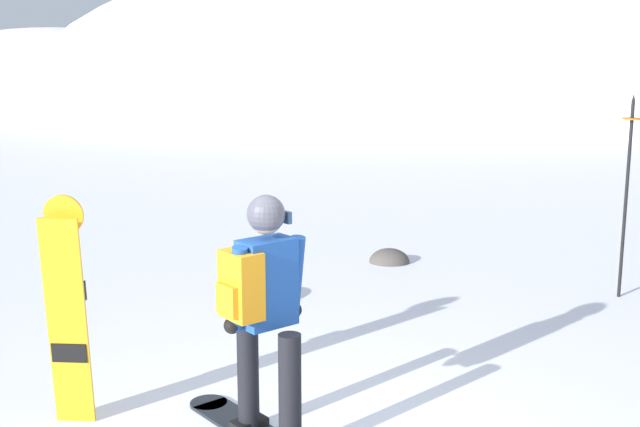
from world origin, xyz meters
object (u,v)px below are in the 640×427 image
Objects in this scene: spare_snowboard at (67,311)px; rock_dark at (259,300)px; snowboarder_main at (263,315)px; piste_marker_near at (627,184)px; rock_mid at (389,262)px.

rock_dark is at bearing 73.54° from spare_snowboard.
piste_marker_near is (3.38, 3.64, 0.33)m from snowboarder_main.
rock_mid is at bearing 152.62° from piste_marker_near.
rock_dark is 2.21m from rock_mid.
snowboarder_main is 5.09m from rock_mid.
snowboarder_main is at bearing -80.76° from rock_dark.
rock_dark is (0.89, 3.00, -0.84)m from spare_snowboard.
spare_snowboard is 2.50× the size of rock_dark.
piste_marker_near is 3.31× the size of rock_dark.
snowboarder_main is 0.78× the size of piste_marker_near.
rock_dark is (-3.90, -0.42, -1.24)m from piste_marker_near.
piste_marker_near reaches higher than rock_mid.
piste_marker_near is (4.79, 3.42, 0.40)m from spare_snowboard.
snowboarder_main is 2.59× the size of rock_dark.
piste_marker_near is 3.06m from rock_mid.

